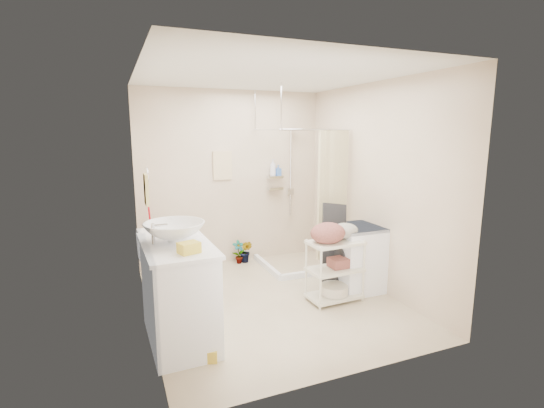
{
  "coord_description": "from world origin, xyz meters",
  "views": [
    {
      "loc": [
        -1.67,
        -4.1,
        2.0
      ],
      "look_at": [
        0.1,
        0.25,
        1.13
      ],
      "focal_mm": 26.0,
      "sensor_mm": 36.0,
      "label": 1
    }
  ],
  "objects_px": {
    "toilet": "(173,260)",
    "laundry_rack": "(335,265)",
    "washing_machine": "(357,258)",
    "vanity": "(179,292)"
  },
  "relations": [
    {
      "from": "vanity",
      "to": "laundry_rack",
      "type": "distance_m",
      "value": 1.87
    },
    {
      "from": "vanity",
      "to": "washing_machine",
      "type": "bearing_deg",
      "value": 8.8
    },
    {
      "from": "washing_machine",
      "to": "toilet",
      "type": "bearing_deg",
      "value": 160.43
    },
    {
      "from": "washing_machine",
      "to": "laundry_rack",
      "type": "height_order",
      "value": "laundry_rack"
    },
    {
      "from": "washing_machine",
      "to": "laundry_rack",
      "type": "relative_size",
      "value": 0.94
    },
    {
      "from": "vanity",
      "to": "laundry_rack",
      "type": "height_order",
      "value": "vanity"
    },
    {
      "from": "toilet",
      "to": "laundry_rack",
      "type": "height_order",
      "value": "laundry_rack"
    },
    {
      "from": "vanity",
      "to": "laundry_rack",
      "type": "bearing_deg",
      "value": 5.37
    },
    {
      "from": "toilet",
      "to": "washing_machine",
      "type": "distance_m",
      "value": 2.32
    },
    {
      "from": "laundry_rack",
      "to": "toilet",
      "type": "bearing_deg",
      "value": 147.7
    }
  ]
}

